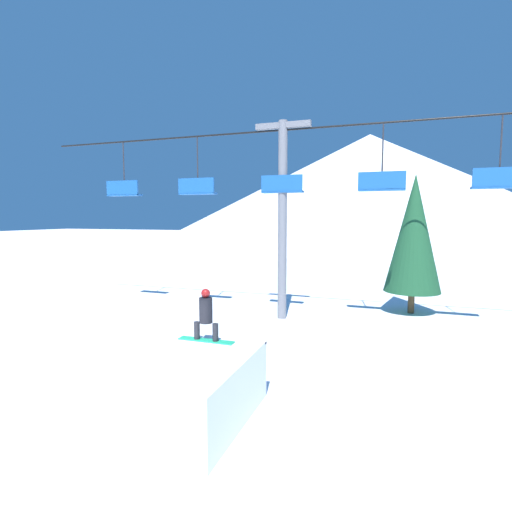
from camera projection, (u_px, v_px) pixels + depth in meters
ground_plane at (145, 421)px, 8.80m from camera, size 220.00×220.00×0.00m
mountain_ridge at (369, 188)px, 77.52m from camera, size 80.69×80.69×20.22m
snow_ramp at (187, 388)px, 8.82m from camera, size 2.64×3.33×1.41m
snowboarder at (206, 315)px, 9.83m from camera, size 1.45×0.33×1.32m
chairlift at (282, 198)px, 17.15m from camera, size 23.93×0.44×8.54m
pine_tree_near at (414, 233)px, 18.24m from camera, size 2.53×2.53×6.42m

